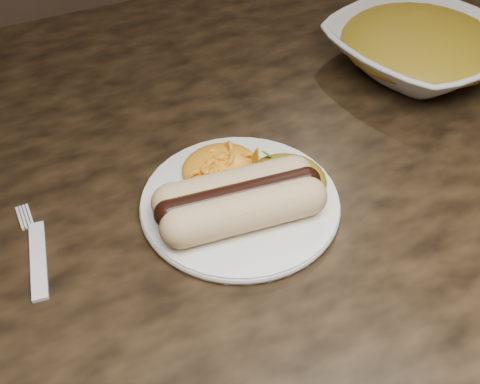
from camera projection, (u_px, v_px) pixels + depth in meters
name	position (u px, v px, depth m)	size (l,w,h in m)	color
table	(205.00, 220.00, 0.72)	(1.60, 0.90, 0.75)	#3D2A16
plate	(240.00, 202.00, 0.60)	(0.21, 0.21, 0.01)	white
hotdog	(240.00, 199.00, 0.57)	(0.15, 0.09, 0.04)	beige
mac_and_cheese	(220.00, 159.00, 0.62)	(0.09, 0.08, 0.03)	yellow
sour_cream	(174.00, 196.00, 0.58)	(0.05, 0.05, 0.03)	white
taco_salad	(285.00, 176.00, 0.60)	(0.09, 0.09, 0.04)	orange
fork	(38.00, 260.00, 0.55)	(0.02, 0.16, 0.00)	white
serving_bowl	(419.00, 50.00, 0.79)	(0.24, 0.24, 0.06)	white
bowl_filling	(422.00, 36.00, 0.77)	(0.22, 0.22, 0.05)	orange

